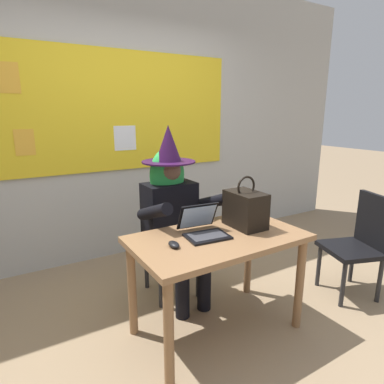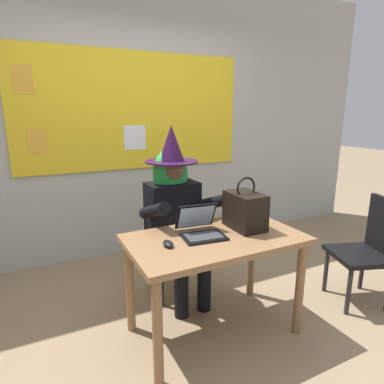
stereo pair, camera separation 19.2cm
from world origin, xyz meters
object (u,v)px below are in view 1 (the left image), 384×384
(chair_at_desk, at_px, (167,234))
(handbag, at_px, (245,209))
(chair_extra_corner, at_px, (360,240))
(person_costumed, at_px, (173,206))
(computer_mouse, at_px, (174,244))
(laptop, at_px, (203,228))
(desk_main, at_px, (218,250))

(chair_at_desk, height_order, handbag, handbag)
(chair_at_desk, relative_size, chair_extra_corner, 1.03)
(person_costumed, height_order, computer_mouse, person_costumed)
(chair_at_desk, relative_size, person_costumed, 0.63)
(handbag, relative_size, chair_extra_corner, 0.43)
(person_costumed, height_order, chair_extra_corner, person_costumed)
(laptop, xyz_separation_m, computer_mouse, (-0.27, -0.09, -0.03))
(handbag, bearing_deg, desk_main, -169.15)
(chair_at_desk, distance_m, person_costumed, 0.31)
(computer_mouse, distance_m, handbag, 0.63)
(person_costumed, bearing_deg, handbag, 29.95)
(person_costumed, bearing_deg, computer_mouse, -28.19)
(person_costumed, xyz_separation_m, handbag, (0.32, -0.52, 0.06))
(person_costumed, bearing_deg, laptop, -4.52)
(chair_at_desk, distance_m, computer_mouse, 0.81)
(chair_at_desk, bearing_deg, person_costumed, 1.79)
(laptop, relative_size, computer_mouse, 3.16)
(handbag, bearing_deg, computer_mouse, -173.62)
(laptop, distance_m, computer_mouse, 0.29)
(computer_mouse, bearing_deg, laptop, 19.61)
(desk_main, relative_size, computer_mouse, 11.43)
(laptop, relative_size, handbag, 0.87)
(handbag, height_order, chair_extra_corner, handbag)
(desk_main, relative_size, chair_extra_corner, 1.35)
(desk_main, bearing_deg, computer_mouse, -177.18)
(laptop, height_order, handbag, handbag)
(laptop, relative_size, chair_extra_corner, 0.37)
(chair_at_desk, relative_size, laptop, 2.77)
(desk_main, bearing_deg, chair_at_desk, 93.80)
(person_costumed, distance_m, computer_mouse, 0.67)
(person_costumed, distance_m, handbag, 0.62)
(desk_main, xyz_separation_m, laptop, (-0.08, 0.07, 0.15))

